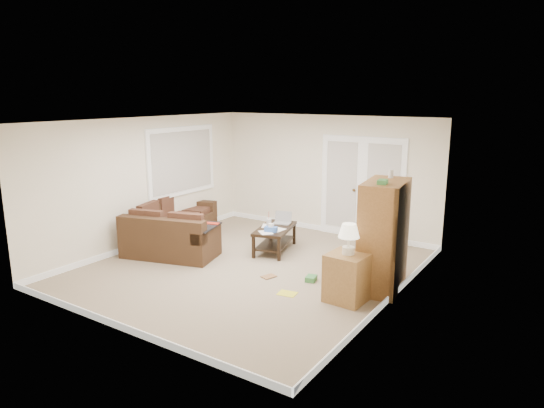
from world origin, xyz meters
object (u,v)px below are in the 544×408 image
Objects in this scene: sectional_sofa at (174,230)px; coffee_table at (275,238)px; side_cabinet at (347,273)px; tv_armoire at (383,235)px.

sectional_sofa is 2.16× the size of coffee_table.
coffee_table is 1.09× the size of side_cabinet.
sectional_sofa is 4.22m from tv_armoire.
coffee_table is 0.69× the size of tv_armoire.
side_cabinet is at bearing -48.48° from coffee_table.
sectional_sofa is 3.98m from side_cabinet.
coffee_table is (1.83, 0.82, -0.06)m from sectional_sofa.
tv_armoire is at bearing -30.82° from coffee_table.
sectional_sofa is at bearing 174.36° from tv_armoire.
tv_armoire is (2.35, -0.63, 0.59)m from coffee_table.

